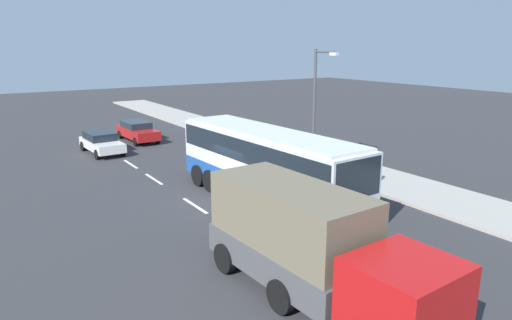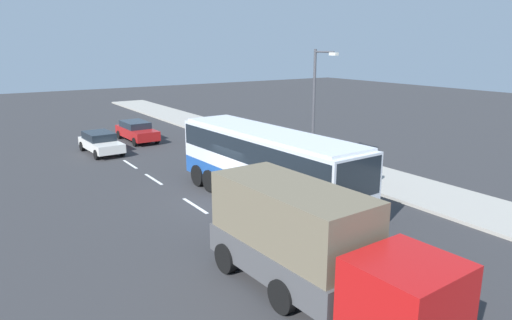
{
  "view_description": "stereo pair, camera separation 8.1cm",
  "coord_description": "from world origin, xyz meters",
  "px_view_note": "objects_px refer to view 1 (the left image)",
  "views": [
    {
      "loc": [
        17.73,
        -10.42,
        7.07
      ],
      "look_at": [
        0.58,
        0.82,
        1.92
      ],
      "focal_mm": 32.32,
      "sensor_mm": 36.0,
      "label": 1
    },
    {
      "loc": [
        17.69,
        -10.49,
        7.07
      ],
      "look_at": [
        0.58,
        0.82,
        1.92
      ],
      "focal_mm": 32.32,
      "sensor_mm": 36.0,
      "label": 2
    }
  ],
  "objects_px": {
    "coach_bus": "(267,159)",
    "pedestrian_near_curb": "(373,167)",
    "cargo_truck": "(311,245)",
    "car_red_compact": "(138,131)",
    "street_lamp": "(317,100)",
    "car_white_minivan": "(101,142)"
  },
  "relations": [
    {
      "from": "coach_bus",
      "to": "pedestrian_near_curb",
      "type": "xyz_separation_m",
      "value": [
        1.04,
        5.76,
        -1.0
      ]
    },
    {
      "from": "cargo_truck",
      "to": "car_red_compact",
      "type": "distance_m",
      "value": 24.66
    },
    {
      "from": "street_lamp",
      "to": "cargo_truck",
      "type": "bearing_deg",
      "value": -40.81
    },
    {
      "from": "cargo_truck",
      "to": "street_lamp",
      "type": "xyz_separation_m",
      "value": [
        -11.01,
        9.51,
        2.35
      ]
    },
    {
      "from": "coach_bus",
      "to": "car_white_minivan",
      "type": "xyz_separation_m",
      "value": [
        -14.37,
        -3.55,
        -1.35
      ]
    },
    {
      "from": "car_red_compact",
      "to": "pedestrian_near_curb",
      "type": "xyz_separation_m",
      "value": [
        17.98,
        5.92,
        0.31
      ]
    },
    {
      "from": "street_lamp",
      "to": "pedestrian_near_curb",
      "type": "bearing_deg",
      "value": -1.46
    },
    {
      "from": "coach_bus",
      "to": "cargo_truck",
      "type": "height_order",
      "value": "coach_bus"
    },
    {
      "from": "coach_bus",
      "to": "car_white_minivan",
      "type": "bearing_deg",
      "value": -168.74
    },
    {
      "from": "cargo_truck",
      "to": "street_lamp",
      "type": "relative_size",
      "value": 1.19
    },
    {
      "from": "coach_bus",
      "to": "car_red_compact",
      "type": "xyz_separation_m",
      "value": [
        -16.94,
        -0.16,
        -1.31
      ]
    },
    {
      "from": "coach_bus",
      "to": "cargo_truck",
      "type": "xyz_separation_m",
      "value": [
        7.46,
        -3.63,
        -0.42
      ]
    },
    {
      "from": "coach_bus",
      "to": "car_red_compact",
      "type": "distance_m",
      "value": 16.99
    },
    {
      "from": "street_lamp",
      "to": "car_white_minivan",
      "type": "bearing_deg",
      "value": -138.95
    },
    {
      "from": "street_lamp",
      "to": "coach_bus",
      "type": "bearing_deg",
      "value": -58.85
    },
    {
      "from": "car_red_compact",
      "to": "street_lamp",
      "type": "xyz_separation_m",
      "value": [
        13.39,
        6.03,
        3.23
      ]
    },
    {
      "from": "cargo_truck",
      "to": "coach_bus",
      "type": "bearing_deg",
      "value": 151.51
    },
    {
      "from": "car_white_minivan",
      "to": "pedestrian_near_curb",
      "type": "relative_size",
      "value": 2.72
    },
    {
      "from": "car_white_minivan",
      "to": "street_lamp",
      "type": "relative_size",
      "value": 0.67
    },
    {
      "from": "coach_bus",
      "to": "street_lamp",
      "type": "height_order",
      "value": "street_lamp"
    },
    {
      "from": "car_red_compact",
      "to": "pedestrian_near_curb",
      "type": "distance_m",
      "value": 18.93
    },
    {
      "from": "car_white_minivan",
      "to": "car_red_compact",
      "type": "bearing_deg",
      "value": 124.36
    }
  ]
}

